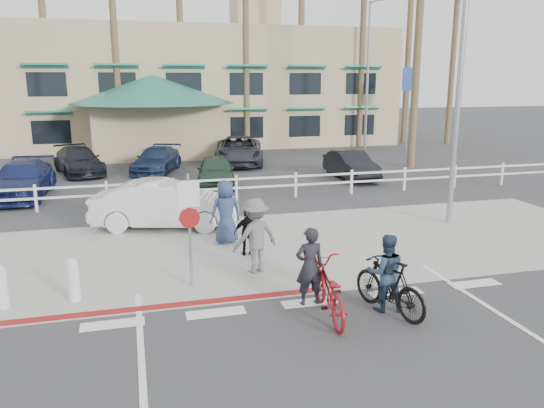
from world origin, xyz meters
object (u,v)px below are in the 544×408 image
object	(u,v)px
bike_red	(328,290)
sign_post	(189,225)
bike_black	(390,286)
car_white_sedan	(166,205)

from	to	relation	value
bike_red	sign_post	bearing A→B (deg)	-37.40
sign_post	bike_black	xyz separation A→B (m)	(3.68, -2.46, -0.87)
bike_black	car_white_sedan	size ratio (longest dim) A/B	0.42
car_white_sedan	sign_post	bearing A→B (deg)	-163.68
sign_post	car_white_sedan	world-z (taller)	sign_post
sign_post	bike_black	size ratio (longest dim) A/B	1.51
bike_red	bike_black	world-z (taller)	bike_black
sign_post	bike_red	size ratio (longest dim) A/B	1.36
sign_post	bike_red	world-z (taller)	sign_post
sign_post	bike_red	bearing A→B (deg)	-43.61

